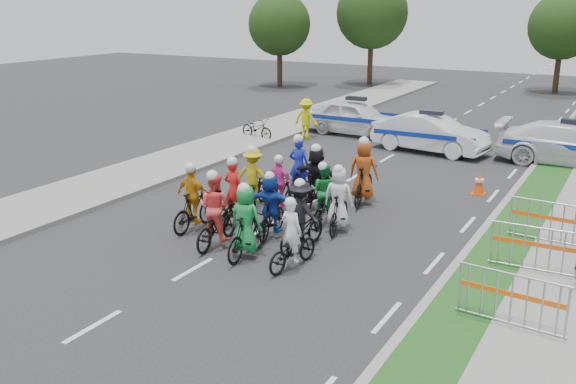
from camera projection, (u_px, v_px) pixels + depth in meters
The scene contains 30 objects.
ground at pixel (193, 270), 14.32m from camera, with size 90.00×90.00×0.00m, color #28282B.
curb_right at pixel (478, 238), 16.08m from camera, with size 0.20×60.00×0.12m, color gray.
grass_strip at pixel (507, 243), 15.75m from camera, with size 1.20×60.00×0.11m, color #184917.
sidewalk_left at pixel (129, 177), 21.53m from camera, with size 3.00×60.00×0.13m, color gray.
rider_0 at pixel (292, 244), 14.27m from camera, with size 0.81×1.72×1.68m.
rider_1 at pixel (246, 228), 14.81m from camera, with size 0.79×1.76×1.83m.
rider_2 at pixel (216, 218), 15.54m from camera, with size 0.86×1.95×1.93m.
rider_3 at pixel (194, 204), 16.60m from camera, with size 0.92×1.75×1.83m.
rider_4 at pixel (301, 221), 15.33m from camera, with size 1.05×1.81×1.78m.
rider_5 at pixel (271, 209), 16.10m from camera, with size 1.43×1.70×1.74m.
rider_6 at pixel (235, 202), 17.00m from camera, with size 0.73×1.88×1.89m.
rider_7 at pixel (339, 205), 16.49m from camera, with size 0.83×1.78×1.81m.
rider_8 at pixel (324, 200), 17.14m from camera, with size 0.85×1.75×1.72m.
rider_9 at pixel (280, 190), 17.98m from camera, with size 0.88×1.65×1.70m.
rider_10 at pixel (254, 184), 18.40m from camera, with size 1.13×1.91×1.86m.
rider_11 at pixel (317, 182), 18.23m from camera, with size 1.58×1.89×1.94m.
rider_12 at pixel (299, 177), 19.32m from camera, with size 0.99×2.03×1.98m.
rider_13 at pixel (364, 178), 18.73m from camera, with size 0.92×1.99×2.03m.
police_car_0 at pixel (356, 118), 28.41m from camera, with size 1.81×4.50×1.53m, color white.
police_car_1 at pixel (430, 133), 25.18m from camera, with size 1.58×4.52×1.49m, color white.
police_car_2 at pixel (572, 145), 23.13m from camera, with size 2.14×5.25×1.52m, color white.
marshal_hiviz at pixel (306, 119), 27.61m from camera, with size 1.11×0.64×1.72m, color #D5DC0B.
barrier_0 at pixel (511, 302), 11.54m from camera, with size 2.00×0.50×1.12m, color #A5A8AD, non-canonical shape.
barrier_1 at pixel (537, 252), 13.86m from camera, with size 2.00×0.50×1.12m, color #A5A8AD, non-canonical shape.
barrier_2 at pixel (551, 224), 15.54m from camera, with size 2.00×0.50×1.12m, color #A5A8AD, non-canonical shape.
cone_0 at pixel (479, 184), 19.77m from camera, with size 0.40×0.40×0.70m.
parked_bike at pixel (257, 129), 27.63m from camera, with size 0.60×1.71×0.90m, color black.
tree_0 at pixel (280, 24), 43.06m from camera, with size 4.20×4.20×6.30m.
tree_3 at pixel (372, 13), 43.84m from camera, with size 4.90×4.90×7.35m.
tree_4 at pixel (562, 26), 40.07m from camera, with size 4.20×4.20×6.30m.
Camera 1 is at (8.34, -10.47, 5.79)m, focal length 40.00 mm.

